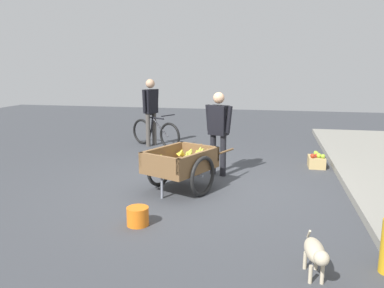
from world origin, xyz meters
name	(u,v)px	position (x,y,z in m)	size (l,w,h in m)	color
ground_plane	(199,186)	(0.00, 0.00, 0.00)	(24.00, 24.00, 0.00)	#3D3F44
fruit_cart	(181,165)	(0.30, -0.24, 0.44)	(1.82, 1.36, 0.74)	brown
vendor_person	(218,127)	(-0.75, 0.21, 0.92)	(0.32, 0.52, 1.55)	black
bicycle	(155,133)	(-3.01, -1.71, 0.35)	(0.84, 1.49, 0.85)	black
cyclist_person	(151,106)	(-3.08, -1.85, 1.02)	(0.47, 0.34, 1.70)	#4C4742
dog	(315,252)	(2.63, 1.63, 0.27)	(0.67, 0.23, 0.40)	beige
plastic_bucket	(138,216)	(1.78, -0.46, 0.12)	(0.28, 0.28, 0.24)	orange
apple_crate	(317,161)	(-1.71, 2.08, 0.13)	(0.44, 0.32, 0.31)	tan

